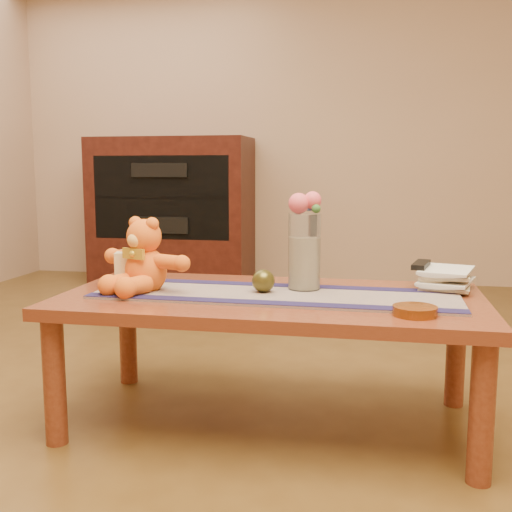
% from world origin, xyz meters
% --- Properties ---
extents(floor, '(5.50, 5.50, 0.00)m').
position_xyz_m(floor, '(0.00, 0.00, 0.00)').
color(floor, '#4F3616').
rests_on(floor, ground).
extents(wall_back, '(5.50, 0.00, 5.50)m').
position_xyz_m(wall_back, '(0.00, 2.75, 1.35)').
color(wall_back, tan).
rests_on(wall_back, floor).
extents(coffee_table_top, '(1.40, 0.70, 0.04)m').
position_xyz_m(coffee_table_top, '(0.00, 0.00, 0.43)').
color(coffee_table_top, '#5E2616').
rests_on(coffee_table_top, floor).
extents(table_leg_fl, '(0.07, 0.07, 0.41)m').
position_xyz_m(table_leg_fl, '(-0.64, -0.29, 0.21)').
color(table_leg_fl, '#5E2616').
rests_on(table_leg_fl, floor).
extents(table_leg_fr, '(0.07, 0.07, 0.41)m').
position_xyz_m(table_leg_fr, '(0.64, -0.29, 0.21)').
color(table_leg_fr, '#5E2616').
rests_on(table_leg_fr, floor).
extents(table_leg_bl, '(0.07, 0.07, 0.41)m').
position_xyz_m(table_leg_bl, '(-0.64, 0.29, 0.21)').
color(table_leg_bl, '#5E2616').
rests_on(table_leg_bl, floor).
extents(table_leg_br, '(0.07, 0.07, 0.41)m').
position_xyz_m(table_leg_br, '(0.64, 0.29, 0.21)').
color(table_leg_br, '#5E2616').
rests_on(table_leg_br, floor).
extents(persian_runner, '(1.20, 0.36, 0.01)m').
position_xyz_m(persian_runner, '(0.02, -0.01, 0.45)').
color(persian_runner, '#1B224E').
rests_on(persian_runner, coffee_table_top).
extents(runner_border_near, '(1.20, 0.07, 0.00)m').
position_xyz_m(runner_border_near, '(0.01, -0.16, 0.46)').
color(runner_border_near, '#1B1642').
rests_on(runner_border_near, persian_runner).
extents(runner_border_far, '(1.20, 0.07, 0.00)m').
position_xyz_m(runner_border_far, '(0.02, 0.13, 0.46)').
color(runner_border_far, '#1B1642').
rests_on(runner_border_far, persian_runner).
extents(teddy_bear, '(0.43, 0.39, 0.23)m').
position_xyz_m(teddy_bear, '(-0.43, -0.03, 0.58)').
color(teddy_bear, orange).
rests_on(teddy_bear, persian_runner).
extents(pillar_candle, '(0.12, 0.12, 0.12)m').
position_xyz_m(pillar_candle, '(-0.49, 0.01, 0.52)').
color(pillar_candle, beige).
rests_on(pillar_candle, persian_runner).
extents(candle_wick, '(0.00, 0.00, 0.01)m').
position_xyz_m(candle_wick, '(-0.49, 0.01, 0.59)').
color(candle_wick, black).
rests_on(candle_wick, pillar_candle).
extents(glass_vase, '(0.11, 0.11, 0.26)m').
position_xyz_m(glass_vase, '(0.10, 0.08, 0.59)').
color(glass_vase, silver).
rests_on(glass_vase, persian_runner).
extents(potpourri_fill, '(0.09, 0.09, 0.18)m').
position_xyz_m(potpourri_fill, '(0.10, 0.08, 0.55)').
color(potpourri_fill, beige).
rests_on(potpourri_fill, glass_vase).
extents(rose_left, '(0.07, 0.07, 0.07)m').
position_xyz_m(rose_left, '(0.08, 0.07, 0.75)').
color(rose_left, '#EB5365').
rests_on(rose_left, glass_vase).
extents(rose_right, '(0.06, 0.06, 0.06)m').
position_xyz_m(rose_right, '(0.13, 0.09, 0.76)').
color(rose_right, '#EB5365').
rests_on(rose_right, glass_vase).
extents(blue_flower_back, '(0.04, 0.04, 0.04)m').
position_xyz_m(blue_flower_back, '(0.11, 0.12, 0.75)').
color(blue_flower_back, '#465B99').
rests_on(blue_flower_back, glass_vase).
extents(blue_flower_side, '(0.04, 0.04, 0.04)m').
position_xyz_m(blue_flower_side, '(0.07, 0.10, 0.74)').
color(blue_flower_side, '#465B99').
rests_on(blue_flower_side, glass_vase).
extents(leaf_sprig, '(0.03, 0.03, 0.03)m').
position_xyz_m(leaf_sprig, '(0.14, 0.06, 0.74)').
color(leaf_sprig, '#33662D').
rests_on(leaf_sprig, glass_vase).
extents(bronze_ball, '(0.08, 0.08, 0.08)m').
position_xyz_m(bronze_ball, '(-0.03, 0.00, 0.50)').
color(bronze_ball, '#443E16').
rests_on(bronze_ball, persian_runner).
extents(book_bottom, '(0.20, 0.25, 0.02)m').
position_xyz_m(book_bottom, '(0.50, 0.22, 0.46)').
color(book_bottom, beige).
rests_on(book_bottom, coffee_table_top).
extents(book_lower, '(0.22, 0.26, 0.02)m').
position_xyz_m(book_lower, '(0.50, 0.22, 0.48)').
color(book_lower, beige).
rests_on(book_lower, book_bottom).
extents(book_upper, '(0.19, 0.24, 0.02)m').
position_xyz_m(book_upper, '(0.50, 0.23, 0.50)').
color(book_upper, beige).
rests_on(book_upper, book_lower).
extents(book_top, '(0.22, 0.26, 0.02)m').
position_xyz_m(book_top, '(0.50, 0.22, 0.52)').
color(book_top, beige).
rests_on(book_top, book_upper).
extents(tv_remote, '(0.08, 0.17, 0.02)m').
position_xyz_m(tv_remote, '(0.50, 0.21, 0.54)').
color(tv_remote, black).
rests_on(tv_remote, book_top).
extents(amber_dish, '(0.13, 0.13, 0.03)m').
position_xyz_m(amber_dish, '(0.46, -0.21, 0.46)').
color(amber_dish, '#BF5914').
rests_on(amber_dish, coffee_table_top).
extents(media_cabinet, '(1.20, 0.50, 1.10)m').
position_xyz_m(media_cabinet, '(-1.20, 2.48, 0.55)').
color(media_cabinet, black).
rests_on(media_cabinet, floor).
extents(cabinet_cavity, '(1.02, 0.03, 0.61)m').
position_xyz_m(cabinet_cavity, '(-1.20, 2.25, 0.66)').
color(cabinet_cavity, black).
rests_on(cabinet_cavity, media_cabinet).
extents(cabinet_shelf, '(1.02, 0.20, 0.02)m').
position_xyz_m(cabinet_shelf, '(-1.20, 2.33, 0.66)').
color(cabinet_shelf, black).
rests_on(cabinet_shelf, media_cabinet).
extents(stereo_upper, '(0.42, 0.28, 0.10)m').
position_xyz_m(stereo_upper, '(-1.20, 2.35, 0.86)').
color(stereo_upper, black).
rests_on(stereo_upper, media_cabinet).
extents(stereo_lower, '(0.42, 0.28, 0.12)m').
position_xyz_m(stereo_lower, '(-1.20, 2.35, 0.46)').
color(stereo_lower, black).
rests_on(stereo_lower, media_cabinet).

